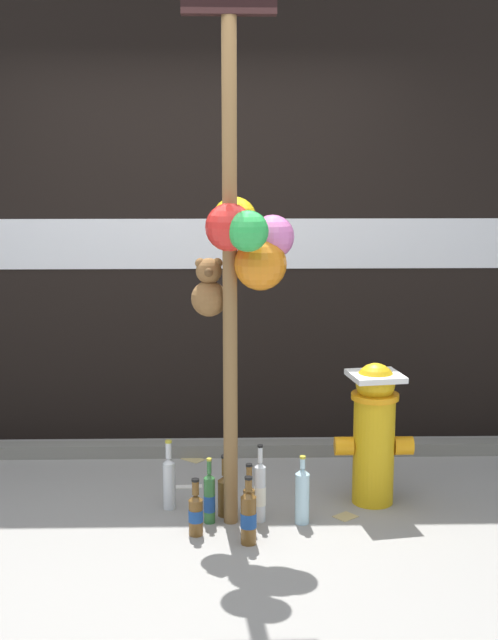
# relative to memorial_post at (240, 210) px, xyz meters

# --- Properties ---
(ground_plane) EXTENTS (14.00, 14.00, 0.00)m
(ground_plane) POSITION_rel_memorial_post_xyz_m (-0.25, -0.19, -1.58)
(ground_plane) COLOR gray
(building_wall) EXTENTS (10.00, 0.21, 3.05)m
(building_wall) POSITION_rel_memorial_post_xyz_m (-0.25, 1.47, -0.06)
(building_wall) COLOR black
(building_wall) RESTS_ON ground_plane
(curb_strip) EXTENTS (8.00, 0.12, 0.08)m
(curb_strip) POSITION_rel_memorial_post_xyz_m (-0.25, 1.03, -1.54)
(curb_strip) COLOR slate
(curb_strip) RESTS_ON ground_plane
(memorial_post) EXTENTS (0.53, 0.51, 2.83)m
(memorial_post) POSITION_rel_memorial_post_xyz_m (0.00, 0.00, 0.00)
(memorial_post) COLOR olive
(memorial_post) RESTS_ON ground_plane
(fire_hydrant) EXTENTS (0.42, 0.30, 0.77)m
(fire_hydrant) POSITION_rel_memorial_post_xyz_m (0.71, 0.26, -1.18)
(fire_hydrant) COLOR gold
(fire_hydrant) RESTS_ON ground_plane
(bottle_0) EXTENTS (0.06, 0.06, 0.34)m
(bottle_0) POSITION_rel_memorial_post_xyz_m (-0.16, 0.01, -1.45)
(bottle_0) COLOR #337038
(bottle_0) RESTS_ON ground_plane
(bottle_1) EXTENTS (0.08, 0.08, 0.34)m
(bottle_1) POSITION_rel_memorial_post_xyz_m (0.04, -0.25, -1.44)
(bottle_1) COLOR brown
(bottle_1) RESTS_ON ground_plane
(bottle_2) EXTENTS (0.06, 0.06, 0.35)m
(bottle_2) POSITION_rel_memorial_post_xyz_m (0.04, -0.10, -1.44)
(bottle_2) COLOR brown
(bottle_2) RESTS_ON ground_plane
(bottle_3) EXTENTS (0.08, 0.08, 0.33)m
(bottle_3) POSITION_rel_memorial_post_xyz_m (-0.08, 0.09, -1.45)
(bottle_3) COLOR brown
(bottle_3) RESTS_ON ground_plane
(bottle_4) EXTENTS (0.07, 0.07, 0.29)m
(bottle_4) POSITION_rel_memorial_post_xyz_m (-0.22, -0.14, -1.47)
(bottle_4) COLOR brown
(bottle_4) RESTS_ON ground_plane
(bottle_5) EXTENTS (0.07, 0.07, 0.37)m
(bottle_5) POSITION_rel_memorial_post_xyz_m (-0.37, 0.19, -1.43)
(bottle_5) COLOR silver
(bottle_5) RESTS_ON ground_plane
(bottle_6) EXTENTS (0.06, 0.06, 0.41)m
(bottle_6) POSITION_rel_memorial_post_xyz_m (0.10, 0.02, -1.42)
(bottle_6) COLOR silver
(bottle_6) RESTS_ON ground_plane
(bottle_7) EXTENTS (0.07, 0.07, 0.36)m
(bottle_7) POSITION_rel_memorial_post_xyz_m (0.31, -0.01, -1.43)
(bottle_7) COLOR #B2DBEA
(bottle_7) RESTS_ON ground_plane
(litter_0) EXTENTS (0.16, 0.15, 0.01)m
(litter_0) POSITION_rel_memorial_post_xyz_m (-0.28, 0.96, -1.58)
(litter_0) COLOR tan
(litter_0) RESTS_ON ground_plane
(litter_2) EXTENTS (0.15, 0.06, 0.01)m
(litter_2) POSITION_rel_memorial_post_xyz_m (-0.28, 0.50, -1.58)
(litter_2) COLOR silver
(litter_2) RESTS_ON ground_plane
(litter_3) EXTENTS (0.14, 0.14, 0.01)m
(litter_3) POSITION_rel_memorial_post_xyz_m (0.54, 0.06, -1.58)
(litter_3) COLOR tan
(litter_3) RESTS_ON ground_plane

